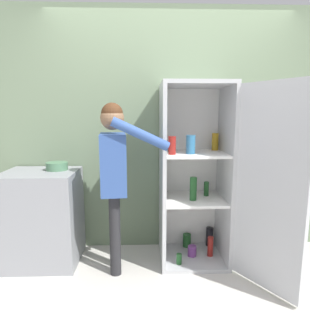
{
  "coord_description": "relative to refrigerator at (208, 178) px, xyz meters",
  "views": [
    {
      "loc": [
        -0.27,
        -2.25,
        1.47
      ],
      "look_at": [
        -0.16,
        0.61,
        0.95
      ],
      "focal_mm": 32.0,
      "sensor_mm": 36.0,
      "label": 1
    }
  ],
  "objects": [
    {
      "name": "person",
      "position": [
        -0.88,
        -0.12,
        0.13
      ],
      "size": [
        0.63,
        0.53,
        1.57
      ],
      "color": "#262628",
      "rests_on": "ground_plane"
    },
    {
      "name": "bowl",
      "position": [
        -1.47,
        0.16,
        0.09
      ],
      "size": [
        0.21,
        0.21,
        0.08
      ],
      "color": "#517F5B",
      "rests_on": "counter"
    },
    {
      "name": "ground_plane",
      "position": [
        -0.34,
        -0.53,
        -0.87
      ],
      "size": [
        12.0,
        12.0,
        0.0
      ],
      "primitive_type": "plane",
      "color": "beige"
    },
    {
      "name": "wall_back",
      "position": [
        -0.34,
        0.45,
        0.41
      ],
      "size": [
        7.0,
        0.06,
        2.55
      ],
      "color": "gray",
      "rests_on": "ground_plane"
    },
    {
      "name": "counter",
      "position": [
        -1.62,
        0.08,
        -0.41
      ],
      "size": [
        0.7,
        0.62,
        0.92
      ],
      "color": "gray",
      "rests_on": "ground_plane"
    },
    {
      "name": "refrigerator",
      "position": [
        0.0,
        0.0,
        0.0
      ],
      "size": [
        1.03,
        1.2,
        1.75
      ],
      "color": "#B7BABC",
      "rests_on": "ground_plane"
    }
  ]
}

